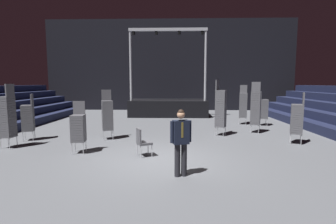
{
  "coord_description": "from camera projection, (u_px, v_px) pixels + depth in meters",
  "views": [
    {
      "loc": [
        0.54,
        -7.92,
        2.42
      ],
      "look_at": [
        0.27,
        0.98,
        1.4
      ],
      "focal_mm": 27.13,
      "sensor_mm": 36.0,
      "label": 1
    }
  ],
  "objects": [
    {
      "name": "chair_stack_mid_right",
      "position": [
        28.0,
        117.0,
        10.67
      ],
      "size": [
        0.56,
        0.56,
        1.96
      ],
      "rotation": [
        0.0,
        0.0,
        1.91
      ],
      "color": "#B2B5BA",
      "rests_on": "ground_plane"
    },
    {
      "name": "stage_riser",
      "position": [
        168.0,
        106.0,
        18.9
      ],
      "size": [
        5.65,
        2.87,
        6.12
      ],
      "color": "black",
      "rests_on": "ground_plane"
    },
    {
      "name": "chair_stack_rear_right",
      "position": [
        263.0,
        108.0,
        14.43
      ],
      "size": [
        0.5,
        0.5,
        1.96
      ],
      "rotation": [
        0.0,
        0.0,
        4.58
      ],
      "color": "#B2B5BA",
      "rests_on": "ground_plane"
    },
    {
      "name": "chair_stack_aisle_left",
      "position": [
        7.0,
        116.0,
        9.41
      ],
      "size": [
        0.49,
        0.49,
        2.39
      ],
      "rotation": [
        0.0,
        0.0,
        1.46
      ],
      "color": "#B2B5BA",
      "rests_on": "ground_plane"
    },
    {
      "name": "chair_stack_rear_left",
      "position": [
        297.0,
        118.0,
        10.07
      ],
      "size": [
        0.57,
        0.57,
        2.05
      ],
      "rotation": [
        0.0,
        0.0,
        1.18
      ],
      "color": "#B2B5BA",
      "rests_on": "ground_plane"
    },
    {
      "name": "chair_stack_mid_left",
      "position": [
        256.0,
        108.0,
        12.29
      ],
      "size": [
        0.58,
        0.58,
        2.48
      ],
      "rotation": [
        0.0,
        0.0,
        5.89
      ],
      "color": "#B2B5BA",
      "rests_on": "ground_plane"
    },
    {
      "name": "chair_stack_front_right",
      "position": [
        78.0,
        127.0,
        8.73
      ],
      "size": [
        0.48,
        0.48,
        1.79
      ],
      "rotation": [
        0.0,
        0.0,
        3.24
      ],
      "color": "#B2B5BA",
      "rests_on": "ground_plane"
    },
    {
      "name": "ground_plane",
      "position": [
        159.0,
        160.0,
        8.16
      ],
      "size": [
        22.0,
        30.0,
        0.1
      ],
      "primitive_type": "cube",
      "color": "#515459"
    },
    {
      "name": "chair_stack_front_left",
      "position": [
        107.0,
        115.0,
        10.89
      ],
      "size": [
        0.57,
        0.57,
        2.14
      ],
      "rotation": [
        0.0,
        0.0,
        3.52
      ],
      "color": "#B2B5BA",
      "rests_on": "ground_plane"
    },
    {
      "name": "man_with_tie",
      "position": [
        181.0,
        139.0,
        6.51
      ],
      "size": [
        0.57,
        0.33,
        1.75
      ],
      "rotation": [
        0.0,
        0.0,
        3.43
      ],
      "color": "black",
      "rests_on": "ground_plane"
    },
    {
      "name": "loose_chair_near_man",
      "position": [
        142.0,
        140.0,
        8.36
      ],
      "size": [
        0.59,
        0.59,
        0.95
      ],
      "rotation": [
        0.0,
        0.0,
        5.16
      ],
      "color": "#B2B5BA",
      "rests_on": "ground_plane"
    },
    {
      "name": "chair_stack_mid_centre",
      "position": [
        221.0,
        108.0,
        11.65
      ],
      "size": [
        0.58,
        0.58,
        2.56
      ],
      "rotation": [
        0.0,
        0.0,
        4.28
      ],
      "color": "#B2B5BA",
      "rests_on": "ground_plane"
    },
    {
      "name": "arena_end_wall",
      "position": [
        170.0,
        65.0,
        22.6
      ],
      "size": [
        22.0,
        0.3,
        8.0
      ],
      "primitive_type": "cube",
      "color": "black",
      "rests_on": "ground_plane"
    },
    {
      "name": "chair_stack_rear_centre",
      "position": [
        243.0,
        105.0,
        14.87
      ],
      "size": [
        0.53,
        0.53,
        2.31
      ],
      "rotation": [
        0.0,
        0.0,
        2.9
      ],
      "color": "#B2B5BA",
      "rests_on": "ground_plane"
    }
  ]
}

